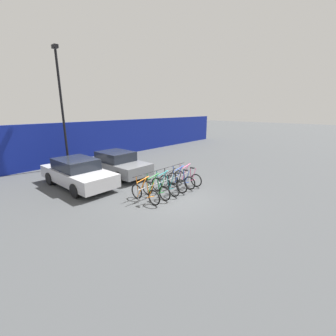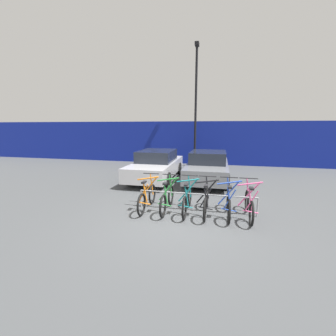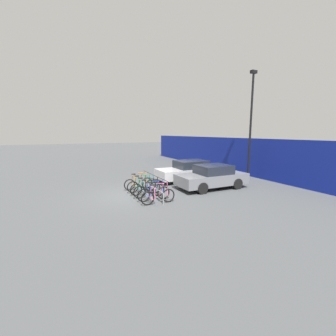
{
  "view_description": "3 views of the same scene",
  "coord_description": "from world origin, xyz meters",
  "px_view_note": "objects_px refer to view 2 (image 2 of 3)",
  "views": [
    {
      "loc": [
        -7.02,
        -5.95,
        3.78
      ],
      "look_at": [
        1.04,
        1.11,
        0.95
      ],
      "focal_mm": 24.0,
      "sensor_mm": 36.0,
      "label": 1
    },
    {
      "loc": [
        1.04,
        -5.78,
        2.53
      ],
      "look_at": [
        -0.56,
        1.14,
        1.21
      ],
      "focal_mm": 24.0,
      "sensor_mm": 36.0,
      "label": 2
    },
    {
      "loc": [
        11.24,
        -3.41,
        3.31
      ],
      "look_at": [
        -0.98,
        2.41,
        1.15
      ],
      "focal_mm": 24.0,
      "sensor_mm": 36.0,
      "label": 3
    }
  ],
  "objects_px": {
    "bicycle_green": "(167,199)",
    "bicycle_black": "(206,202)",
    "bicycle_teal": "(187,200)",
    "bicycle_pink": "(249,205)",
    "car_silver": "(157,165)",
    "lamp_post": "(196,101)",
    "bicycle_orange": "(147,197)",
    "bicycle_blue": "(229,203)",
    "bike_rack": "(196,196)",
    "car_grey": "(208,167)"
  },
  "relations": [
    {
      "from": "bicycle_green",
      "to": "bicycle_black",
      "type": "relative_size",
      "value": 1.0
    },
    {
      "from": "bicycle_teal",
      "to": "bicycle_green",
      "type": "bearing_deg",
      "value": -177.47
    },
    {
      "from": "bicycle_green",
      "to": "bicycle_pink",
      "type": "relative_size",
      "value": 1.0
    },
    {
      "from": "bicycle_pink",
      "to": "bicycle_black",
      "type": "bearing_deg",
      "value": 177.27
    },
    {
      "from": "car_silver",
      "to": "lamp_post",
      "type": "distance_m",
      "value": 5.39
    },
    {
      "from": "bicycle_orange",
      "to": "bicycle_green",
      "type": "height_order",
      "value": "same"
    },
    {
      "from": "bicycle_black",
      "to": "bicycle_blue",
      "type": "xyz_separation_m",
      "value": [
        0.63,
        0.0,
        0.0
      ]
    },
    {
      "from": "bicycle_orange",
      "to": "car_silver",
      "type": "relative_size",
      "value": 0.37
    },
    {
      "from": "bicycle_blue",
      "to": "bicycle_teal",
      "type": "bearing_deg",
      "value": -176.81
    },
    {
      "from": "bicycle_green",
      "to": "bicycle_teal",
      "type": "distance_m",
      "value": 0.61
    },
    {
      "from": "bicycle_blue",
      "to": "lamp_post",
      "type": "xyz_separation_m",
      "value": [
        -1.86,
        7.97,
        3.68
      ]
    },
    {
      "from": "bicycle_green",
      "to": "bicycle_black",
      "type": "xyz_separation_m",
      "value": [
        1.16,
        0.0,
        0.0
      ]
    },
    {
      "from": "car_silver",
      "to": "lamp_post",
      "type": "bearing_deg",
      "value": 70.61
    },
    {
      "from": "bike_rack",
      "to": "bicycle_teal",
      "type": "distance_m",
      "value": 0.31
    },
    {
      "from": "bicycle_black",
      "to": "car_silver",
      "type": "bearing_deg",
      "value": 125.61
    },
    {
      "from": "bicycle_teal",
      "to": "lamp_post",
      "type": "distance_m",
      "value": 8.81
    },
    {
      "from": "bicycle_blue",
      "to": "bicycle_pink",
      "type": "bearing_deg",
      "value": 3.19
    },
    {
      "from": "bicycle_pink",
      "to": "bicycle_orange",
      "type": "bearing_deg",
      "value": 177.27
    },
    {
      "from": "bicycle_blue",
      "to": "bike_rack",
      "type": "bearing_deg",
      "value": 174.16
    },
    {
      "from": "bicycle_green",
      "to": "bicycle_pink",
      "type": "height_order",
      "value": "same"
    },
    {
      "from": "bicycle_teal",
      "to": "bicycle_blue",
      "type": "xyz_separation_m",
      "value": [
        1.18,
        0.0,
        0.0
      ]
    },
    {
      "from": "lamp_post",
      "to": "bicycle_teal",
      "type": "bearing_deg",
      "value": -85.14
    },
    {
      "from": "bicycle_green",
      "to": "bicycle_teal",
      "type": "xyz_separation_m",
      "value": [
        0.61,
        0.0,
        0.0
      ]
    },
    {
      "from": "bike_rack",
      "to": "car_silver",
      "type": "bearing_deg",
      "value": 121.16
    },
    {
      "from": "car_silver",
      "to": "bicycle_pink",
      "type": "bearing_deg",
      "value": -46.32
    },
    {
      "from": "bicycle_teal",
      "to": "car_grey",
      "type": "distance_m",
      "value": 4.1
    },
    {
      "from": "bicycle_teal",
      "to": "lamp_post",
      "type": "height_order",
      "value": "lamp_post"
    },
    {
      "from": "bike_rack",
      "to": "car_grey",
      "type": "height_order",
      "value": "car_grey"
    },
    {
      "from": "car_silver",
      "to": "bicycle_orange",
      "type": "bearing_deg",
      "value": -78.17
    },
    {
      "from": "bike_rack",
      "to": "bicycle_black",
      "type": "xyz_separation_m",
      "value": [
        0.31,
        -0.15,
        -0.11
      ]
    },
    {
      "from": "bicycle_black",
      "to": "lamp_post",
      "type": "relative_size",
      "value": 0.23
    },
    {
      "from": "car_silver",
      "to": "car_grey",
      "type": "bearing_deg",
      "value": 1.86
    },
    {
      "from": "car_silver",
      "to": "lamp_post",
      "type": "relative_size",
      "value": 0.62
    },
    {
      "from": "bicycle_orange",
      "to": "bicycle_blue",
      "type": "distance_m",
      "value": 2.42
    },
    {
      "from": "bicycle_black",
      "to": "car_grey",
      "type": "relative_size",
      "value": 0.4
    },
    {
      "from": "bicycle_teal",
      "to": "bicycle_pink",
      "type": "xyz_separation_m",
      "value": [
        1.74,
        0.0,
        0.0
      ]
    },
    {
      "from": "bicycle_pink",
      "to": "bicycle_teal",
      "type": "bearing_deg",
      "value": 177.27
    },
    {
      "from": "bicycle_pink",
      "to": "car_grey",
      "type": "bearing_deg",
      "value": 105.94
    },
    {
      "from": "bicycle_orange",
      "to": "car_silver",
      "type": "xyz_separation_m",
      "value": [
        -0.84,
        3.99,
        0.31
      ]
    },
    {
      "from": "bicycle_pink",
      "to": "car_silver",
      "type": "bearing_deg",
      "value": 130.96
    },
    {
      "from": "car_grey",
      "to": "lamp_post",
      "type": "bearing_deg",
      "value": 104.91
    },
    {
      "from": "bicycle_black",
      "to": "bicycle_pink",
      "type": "xyz_separation_m",
      "value": [
        1.18,
        0.0,
        0.0
      ]
    },
    {
      "from": "bicycle_blue",
      "to": "bicycle_green",
      "type": "bearing_deg",
      "value": -176.81
    },
    {
      "from": "bike_rack",
      "to": "car_grey",
      "type": "xyz_separation_m",
      "value": [
        0.11,
        3.93,
        0.21
      ]
    },
    {
      "from": "car_silver",
      "to": "lamp_post",
      "type": "height_order",
      "value": "lamp_post"
    },
    {
      "from": "car_silver",
      "to": "bicycle_black",
      "type": "bearing_deg",
      "value": -56.63
    },
    {
      "from": "bicycle_orange",
      "to": "bicycle_blue",
      "type": "height_order",
      "value": "same"
    },
    {
      "from": "bicycle_orange",
      "to": "bicycle_pink",
      "type": "height_order",
      "value": "same"
    },
    {
      "from": "bike_rack",
      "to": "car_silver",
      "type": "distance_m",
      "value": 4.5
    },
    {
      "from": "bicycle_blue",
      "to": "car_grey",
      "type": "relative_size",
      "value": 0.4
    }
  ]
}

